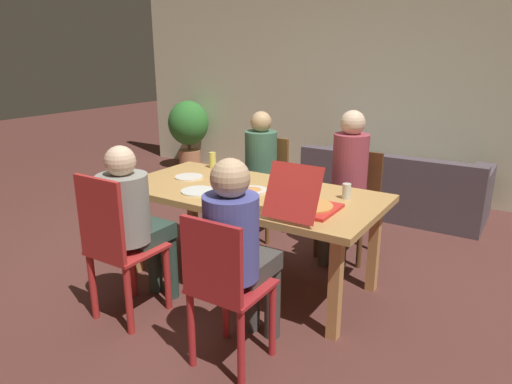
{
  "coord_description": "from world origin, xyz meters",
  "views": [
    {
      "loc": [
        1.78,
        -2.73,
        1.73
      ],
      "look_at": [
        0.0,
        0.1,
        0.69
      ],
      "focal_mm": 32.41,
      "sensor_mm": 36.0,
      "label": 1
    }
  ],
  "objects_px": {
    "drinking_glass_0": "(347,191)",
    "drinking_glass_1": "(213,160)",
    "plate_2": "(252,190)",
    "chair_1": "(224,288)",
    "plate_1": "(228,176)",
    "plate_3": "(198,191)",
    "chair_3": "(266,180)",
    "plate_0": "(189,177)",
    "couch": "(393,189)",
    "person_2": "(132,216)",
    "chair_2": "(117,247)",
    "person_0": "(347,175)",
    "pizza_box_0": "(306,204)",
    "person_1": "(238,244)",
    "potted_plant": "(189,127)",
    "chair_0": "(352,198)",
    "dining_table": "(249,200)",
    "person_3": "(258,166)"
  },
  "relations": [
    {
      "from": "drinking_glass_0",
      "to": "drinking_glass_1",
      "type": "height_order",
      "value": "drinking_glass_1"
    },
    {
      "from": "plate_2",
      "to": "chair_1",
      "type": "bearing_deg",
      "value": -66.0
    },
    {
      "from": "plate_1",
      "to": "plate_3",
      "type": "bearing_deg",
      "value": -83.12
    },
    {
      "from": "chair_3",
      "to": "drinking_glass_1",
      "type": "bearing_deg",
      "value": -113.37
    },
    {
      "from": "plate_0",
      "to": "couch",
      "type": "relative_size",
      "value": 0.12
    },
    {
      "from": "person_2",
      "to": "drinking_glass_1",
      "type": "distance_m",
      "value": 1.19
    },
    {
      "from": "plate_1",
      "to": "chair_2",
      "type": "bearing_deg",
      "value": -93.47
    },
    {
      "from": "person_0",
      "to": "pizza_box_0",
      "type": "bearing_deg",
      "value": -83.42
    },
    {
      "from": "plate_1",
      "to": "drinking_glass_0",
      "type": "xyz_separation_m",
      "value": [
        1.03,
        -0.03,
        0.05
      ]
    },
    {
      "from": "pizza_box_0",
      "to": "plate_1",
      "type": "distance_m",
      "value": 1.01
    },
    {
      "from": "chair_2",
      "to": "pizza_box_0",
      "type": "xyz_separation_m",
      "value": [
        0.98,
        0.71,
        0.26
      ]
    },
    {
      "from": "plate_3",
      "to": "plate_1",
      "type": "bearing_deg",
      "value": 96.88
    },
    {
      "from": "chair_2",
      "to": "person_2",
      "type": "distance_m",
      "value": 0.22
    },
    {
      "from": "person_1",
      "to": "plate_3",
      "type": "distance_m",
      "value": 0.94
    },
    {
      "from": "person_0",
      "to": "person_1",
      "type": "bearing_deg",
      "value": -90.0
    },
    {
      "from": "potted_plant",
      "to": "person_0",
      "type": "bearing_deg",
      "value": -28.69
    },
    {
      "from": "chair_3",
      "to": "drinking_glass_1",
      "type": "xyz_separation_m",
      "value": [
        -0.23,
        -0.53,
        0.27
      ]
    },
    {
      "from": "plate_2",
      "to": "couch",
      "type": "height_order",
      "value": "plate_2"
    },
    {
      "from": "chair_3",
      "to": "chair_2",
      "type": "bearing_deg",
      "value": -90.0
    },
    {
      "from": "drinking_glass_0",
      "to": "plate_1",
      "type": "bearing_deg",
      "value": 178.22
    },
    {
      "from": "chair_0",
      "to": "drinking_glass_1",
      "type": "height_order",
      "value": "chair_0"
    },
    {
      "from": "chair_1",
      "to": "pizza_box_0",
      "type": "xyz_separation_m",
      "value": [
        0.11,
        0.74,
        0.28
      ]
    },
    {
      "from": "plate_1",
      "to": "plate_3",
      "type": "relative_size",
      "value": 1.0
    },
    {
      "from": "plate_0",
      "to": "potted_plant",
      "type": "relative_size",
      "value": 0.22
    },
    {
      "from": "person_1",
      "to": "plate_1",
      "type": "bearing_deg",
      "value": 127.85
    },
    {
      "from": "chair_0",
      "to": "potted_plant",
      "type": "distance_m",
      "value": 3.56
    },
    {
      "from": "dining_table",
      "to": "person_3",
      "type": "height_order",
      "value": "person_3"
    },
    {
      "from": "dining_table",
      "to": "chair_2",
      "type": "distance_m",
      "value": 1.01
    },
    {
      "from": "person_0",
      "to": "plate_3",
      "type": "relative_size",
      "value": 4.95
    },
    {
      "from": "plate_2",
      "to": "potted_plant",
      "type": "relative_size",
      "value": 0.22
    },
    {
      "from": "person_3",
      "to": "chair_0",
      "type": "bearing_deg",
      "value": 10.11
    },
    {
      "from": "chair_2",
      "to": "plate_0",
      "type": "bearing_deg",
      "value": 101.34
    },
    {
      "from": "person_3",
      "to": "pizza_box_0",
      "type": "height_order",
      "value": "person_3"
    },
    {
      "from": "person_3",
      "to": "plate_0",
      "type": "relative_size",
      "value": 5.28
    },
    {
      "from": "person_3",
      "to": "couch",
      "type": "xyz_separation_m",
      "value": [
        0.88,
        1.4,
        -0.44
      ]
    },
    {
      "from": "person_1",
      "to": "drinking_glass_0",
      "type": "distance_m",
      "value": 1.02
    },
    {
      "from": "dining_table",
      "to": "chair_2",
      "type": "bearing_deg",
      "value": -114.44
    },
    {
      "from": "person_0",
      "to": "plate_1",
      "type": "distance_m",
      "value": 0.98
    },
    {
      "from": "dining_table",
      "to": "chair_3",
      "type": "height_order",
      "value": "chair_3"
    },
    {
      "from": "chair_1",
      "to": "plate_3",
      "type": "xyz_separation_m",
      "value": [
        -0.74,
        0.72,
        0.24
      ]
    },
    {
      "from": "chair_1",
      "to": "pizza_box_0",
      "type": "relative_size",
      "value": 1.87
    },
    {
      "from": "person_1",
      "to": "potted_plant",
      "type": "distance_m",
      "value": 4.61
    },
    {
      "from": "chair_0",
      "to": "person_1",
      "type": "xyz_separation_m",
      "value": [
        0.0,
        -1.74,
        0.21
      ]
    },
    {
      "from": "chair_3",
      "to": "plate_1",
      "type": "distance_m",
      "value": 0.74
    },
    {
      "from": "plate_3",
      "to": "person_3",
      "type": "bearing_deg",
      "value": 96.94
    },
    {
      "from": "person_0",
      "to": "chair_3",
      "type": "bearing_deg",
      "value": 171.26
    },
    {
      "from": "chair_1",
      "to": "couch",
      "type": "xyz_separation_m",
      "value": [
        0.01,
        3.14,
        -0.24
      ]
    },
    {
      "from": "pizza_box_0",
      "to": "chair_2",
      "type": "bearing_deg",
      "value": -144.2
    },
    {
      "from": "chair_0",
      "to": "chair_2",
      "type": "xyz_separation_m",
      "value": [
        -0.87,
        -1.85,
        0.03
      ]
    },
    {
      "from": "chair_1",
      "to": "chair_2",
      "type": "height_order",
      "value": "chair_2"
    }
  ]
}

